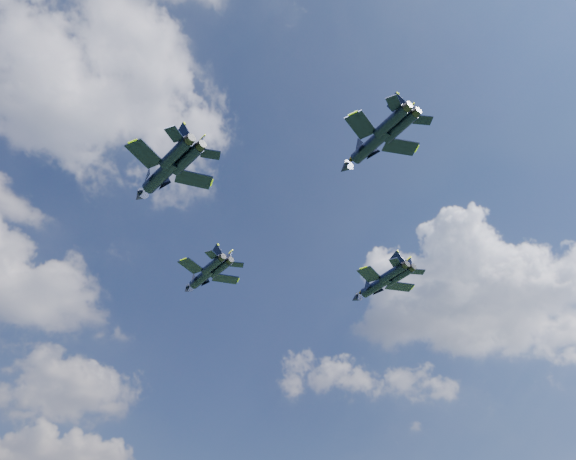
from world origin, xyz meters
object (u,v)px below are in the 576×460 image
at_px(jet_left, 159,177).
at_px(jet_slot, 369,147).
at_px(jet_right, 375,286).
at_px(jet_lead, 201,278).

xyz_separation_m(jet_left, jet_slot, (22.10, -17.18, 1.78)).
xyz_separation_m(jet_left, jet_right, (41.12, 7.10, -1.13)).
relative_size(jet_lead, jet_left, 0.93).
bearing_deg(jet_slot, jet_left, 137.68).
relative_size(jet_lead, jet_right, 1.01).
relative_size(jet_right, jet_slot, 1.03).
distance_m(jet_lead, jet_left, 29.55).
distance_m(jet_left, jet_right, 41.74).
distance_m(jet_left, jet_slot, 28.05).
height_order(jet_lead, jet_right, jet_lead).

